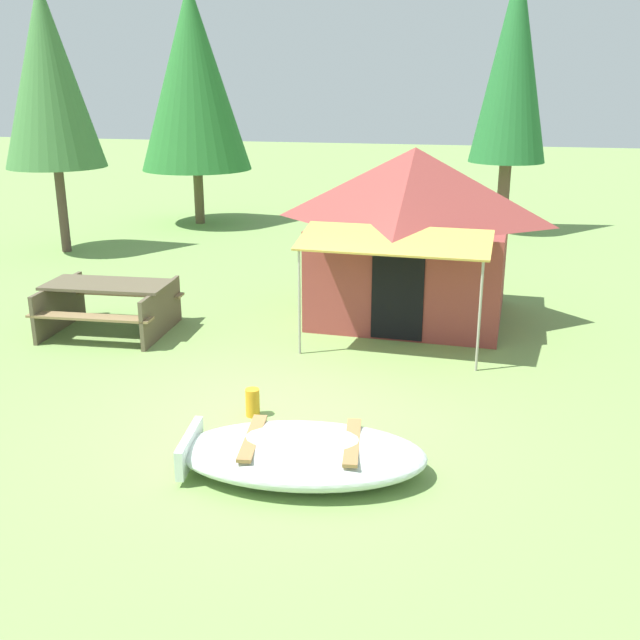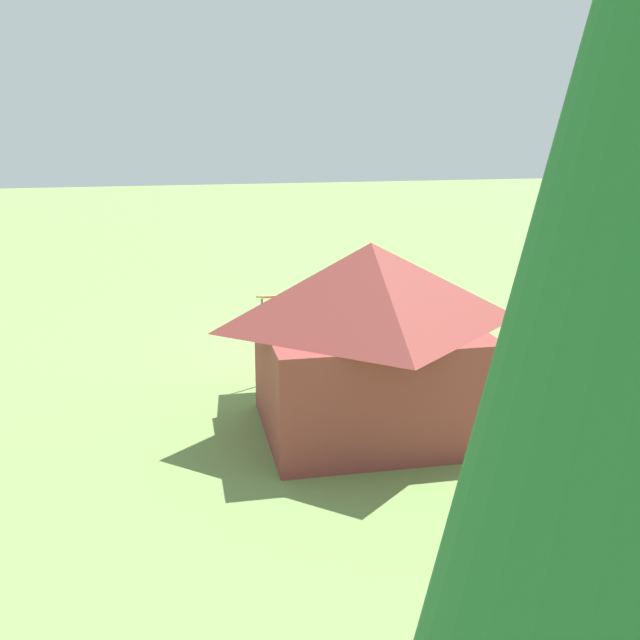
{
  "view_description": "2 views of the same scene",
  "coord_description": "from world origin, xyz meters",
  "views": [
    {
      "loc": [
        2.15,
        -7.34,
        3.62
      ],
      "look_at": [
        0.18,
        0.98,
        0.86
      ],
      "focal_mm": 41.12,
      "sensor_mm": 36.0,
      "label": 1
    },
    {
      "loc": [
        3.87,
        13.5,
        4.25
      ],
      "look_at": [
        1.04,
        1.64,
        0.99
      ],
      "focal_mm": 41.44,
      "sensor_mm": 36.0,
      "label": 2
    }
  ],
  "objects": [
    {
      "name": "cooler_box",
      "position": [
        -4.75,
        0.53,
        0.16
      ],
      "size": [
        0.58,
        0.35,
        0.32
      ],
      "primitive_type": "cube",
      "rotation": [
        0.0,
        0.0,
        3.05
      ],
      "color": "silver",
      "rests_on": "ground_plane"
    },
    {
      "name": "canvas_cabin_tent",
      "position": [
        0.94,
        4.14,
        1.4
      ],
      "size": [
        3.23,
        3.73,
        2.7
      ],
      "color": "brown",
      "rests_on": "ground_plane"
    },
    {
      "name": "fuel_can",
      "position": [
        -0.36,
        -0.07,
        0.16
      ],
      "size": [
        0.19,
        0.19,
        0.33
      ],
      "primitive_type": "cylinder",
      "rotation": [
        0.0,
        0.0,
        1.36
      ],
      "color": "orange",
      "rests_on": "ground_plane"
    },
    {
      "name": "ground_plane",
      "position": [
        0.0,
        0.0,
        0.0
      ],
      "size": [
        80.0,
        80.0,
        0.0
      ],
      "primitive_type": "plane",
      "color": "#72954D"
    },
    {
      "name": "beached_rowboat",
      "position": [
        0.51,
        -1.2,
        0.21
      ],
      "size": [
        2.57,
        1.59,
        0.4
      ],
      "color": "silver",
      "rests_on": "ground_plane"
    },
    {
      "name": "picnic_table",
      "position": [
        -3.41,
        2.27,
        0.49
      ],
      "size": [
        1.95,
        1.67,
        0.77
      ],
      "color": "brown",
      "rests_on": "ground_plane"
    }
  ]
}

